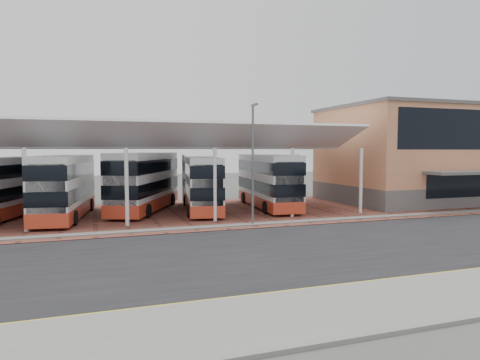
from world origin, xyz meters
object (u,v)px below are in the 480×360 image
Objects in this scene: bus_1 at (2,188)px; bus_5 at (268,181)px; bus_2 at (65,187)px; bus_3 at (145,182)px; bus_4 at (202,184)px; terminal at (424,154)px.

bus_5 is (20.63, -0.70, 0.05)m from bus_1.
bus_1 is 0.98× the size of bus_2.
bus_3 is 1.03× the size of bus_5.
bus_2 is 10.39m from bus_4.
bus_3 reaches higher than bus_5.
bus_4 is (4.38, -1.55, -0.18)m from bus_3.
bus_4 is at bearing 4.45° from bus_3.
bus_1 is 1.01× the size of bus_4.
bus_3 is 1.06× the size of bus_4.
bus_3 is (-27.03, 1.41, -2.23)m from terminal.
bus_3 is 4.65m from bus_4.
bus_2 is at bearing -168.62° from bus_4.
bus_4 is at bearing -179.65° from terminal.
terminal is 1.63× the size of bus_5.
bus_4 is (14.73, -0.78, -0.03)m from bus_1.
bus_3 is 10.39m from bus_5.
terminal is at bearing 9.00° from bus_2.
bus_2 is (4.35, -1.16, 0.06)m from bus_1.
bus_4 is 5.90m from bus_5.
bus_5 is (-16.75, -0.06, -2.32)m from terminal.
bus_5 is at bearing 10.10° from bus_4.
bus_1 is at bearing -173.73° from bus_4.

